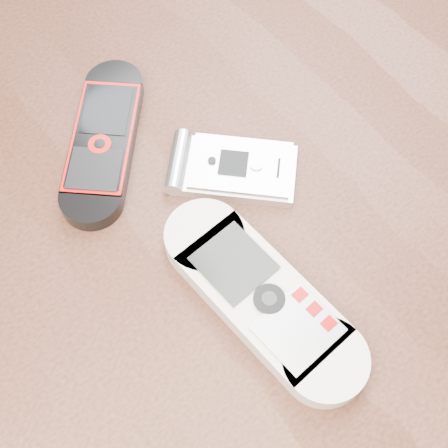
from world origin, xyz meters
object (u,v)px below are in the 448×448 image
at_px(table, 220,285).
at_px(motorola_razr, 237,168).
at_px(nokia_black_red, 103,140).
at_px(nokia_white, 262,297).

distance_m(table, motorola_razr, 0.13).
bearing_deg(motorola_razr, table, 172.39).
bearing_deg(nokia_black_red, table, -36.31).
height_order(table, motorola_razr, motorola_razr).
relative_size(nokia_black_red, motorola_razr, 1.53).
height_order(table, nokia_white, nokia_white).
height_order(table, nokia_black_red, nokia_black_red).
bearing_deg(nokia_white, motorola_razr, 56.81).
xyz_separation_m(nokia_white, nokia_black_red, (-0.01, 0.18, -0.00)).
distance_m(nokia_white, nokia_black_red, 0.18).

